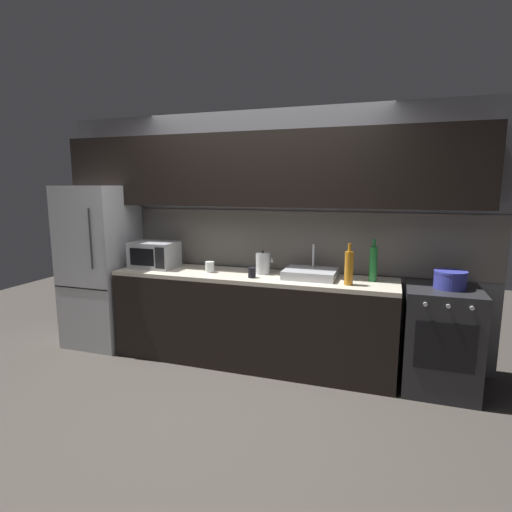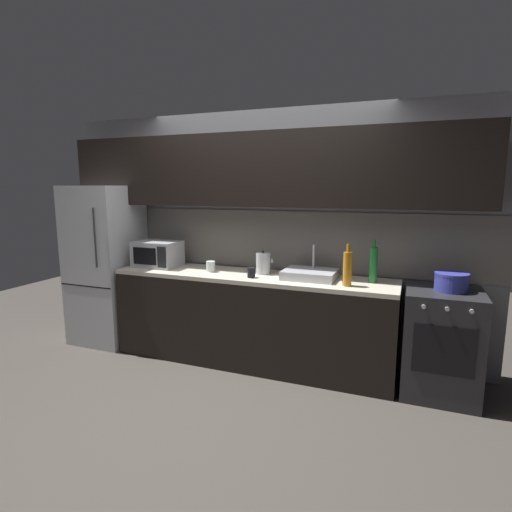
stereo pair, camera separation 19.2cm
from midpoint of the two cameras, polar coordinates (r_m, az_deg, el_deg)
ground_plane at (r=3.51m, az=-4.86°, el=-20.12°), size 10.00×10.00×0.00m
back_wall at (r=4.16m, az=2.16°, el=7.01°), size 4.50×0.44×2.50m
counter_run at (r=4.08m, az=0.67°, el=-8.77°), size 2.76×0.60×0.90m
refrigerator at (r=4.86m, az=-19.15°, el=-1.13°), size 0.68×0.69×1.75m
oven_range at (r=3.86m, az=25.80°, el=-10.84°), size 0.60×0.62×0.90m
microwave at (r=4.44m, az=-12.40°, el=0.29°), size 0.46×0.35×0.27m
sink_basin at (r=3.82m, az=8.97°, el=-2.52°), size 0.48×0.38×0.30m
kettle at (r=3.98m, az=2.38°, el=-1.03°), size 0.18×0.14×0.23m
wine_bottle_amber at (r=3.58m, az=14.18°, el=-1.71°), size 0.08×0.08×0.36m
wine_bottle_green at (r=3.77m, az=17.48°, el=-1.15°), size 0.07×0.07×0.38m
mug_dark at (r=3.81m, az=0.77°, el=-2.35°), size 0.07×0.07×0.09m
mug_clear at (r=4.09m, az=-5.02°, el=-1.47°), size 0.09×0.09×0.11m
cooking_pot at (r=3.73m, az=26.99°, el=-3.24°), size 0.26×0.26×0.15m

